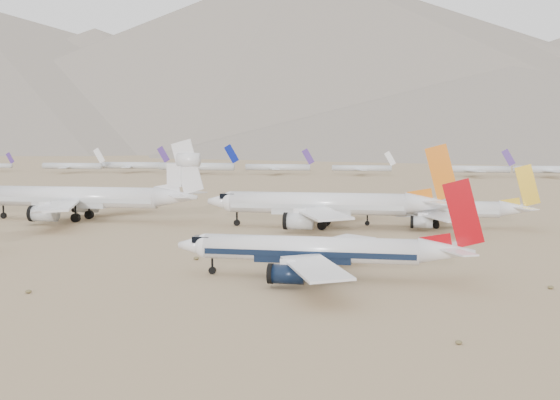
% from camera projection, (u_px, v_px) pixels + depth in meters
% --- Properties ---
extents(ground, '(7000.00, 7000.00, 0.00)m').
position_uv_depth(ground, '(370.00, 284.00, 98.90)').
color(ground, '#917754').
rests_on(ground, ground).
extents(main_airliner, '(42.54, 41.55, 15.01)m').
position_uv_depth(main_airliner, '(323.00, 251.00, 102.67)').
color(main_airliner, white).
rests_on(main_airliner, ground).
extents(row2_gold_tail, '(41.91, 40.98, 14.92)m').
position_uv_depth(row2_gold_tail, '(438.00, 209.00, 163.35)').
color(row2_gold_tail, white).
rests_on(row2_gold_tail, ground).
extents(row2_orange_tail, '(54.85, 53.66, 19.57)m').
position_uv_depth(row2_orange_tail, '(327.00, 204.00, 161.71)').
color(row2_orange_tail, white).
rests_on(row2_orange_tail, ground).
extents(row2_white_trijet, '(58.21, 56.89, 20.63)m').
position_uv_depth(row2_white_trijet, '(88.00, 197.00, 176.82)').
color(row2_white_trijet, white).
rests_on(row2_white_trijet, ground).
extents(distant_storage_row, '(628.51, 64.90, 15.70)m').
position_uv_depth(distant_storage_row, '(478.00, 169.00, 392.67)').
color(distant_storage_row, silver).
rests_on(distant_storage_row, ground).
extents(mountain_range, '(7354.00, 3024.00, 470.00)m').
position_uv_depth(mountain_range, '(449.00, 69.00, 1678.99)').
color(mountain_range, slate).
rests_on(mountain_range, ground).
extents(desert_scrub, '(219.83, 121.67, 0.63)m').
position_uv_depth(desert_scrub, '(121.00, 314.00, 80.64)').
color(desert_scrub, brown).
rests_on(desert_scrub, ground).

